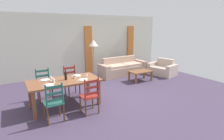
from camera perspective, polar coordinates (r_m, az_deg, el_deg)
ground_plane at (r=5.70m, az=-2.11°, el=-8.93°), size 9.60×9.60×0.02m
wall_far at (r=8.37m, az=-13.14°, el=7.57°), size 9.60×0.16×2.70m
curtain_panel_left at (r=8.55m, az=-7.38°, el=6.24°), size 0.35×0.08×2.20m
curtain_panel_right at (r=9.74m, az=5.79°, el=7.16°), size 0.35×0.08×2.20m
dining_table at (r=5.11m, az=-14.82°, el=-4.05°), size 1.90×0.96×0.75m
dining_chair_near_left at (r=4.41m, az=-17.88°, el=-9.70°), size 0.43×0.41×0.96m
dining_chair_near_right at (r=4.62m, az=-6.95°, el=-8.04°), size 0.43×0.42×0.96m
dining_chair_far_left at (r=5.77m, az=-20.67°, el=-4.41°), size 0.43×0.41×0.96m
dining_chair_far_right at (r=5.93m, az=-12.73°, el=-3.36°), size 0.44×0.43×0.96m
dinner_plate_near_left at (r=4.76m, az=-19.27°, el=-4.48°), size 0.24×0.24×0.02m
fork_near_left at (r=4.73m, az=-21.04°, el=-4.79°), size 0.03×0.17×0.01m
dinner_plate_near_right at (r=4.99m, az=-9.12°, el=-3.04°), size 0.24×0.24×0.02m
fork_near_right at (r=4.94m, az=-10.73°, el=-3.35°), size 0.02×0.17×0.01m
dinner_plate_far_left at (r=5.23m, az=-20.38°, el=-2.97°), size 0.24×0.24×0.02m
fork_far_left at (r=5.21m, az=-22.00°, el=-3.24°), size 0.02×0.17×0.01m
dinner_plate_far_right at (r=5.44m, az=-11.06°, el=-1.73°), size 0.24×0.24×0.02m
fork_far_right at (r=5.40m, az=-12.55°, el=-1.99°), size 0.02×0.17×0.01m
wine_bottle at (r=5.08m, az=-14.41°, el=-1.73°), size 0.07×0.07×0.32m
wine_glass_near_left at (r=4.87m, az=-17.89°, el=-2.70°), size 0.06×0.06×0.16m
wine_glass_near_right at (r=5.12m, az=-8.01°, el=-1.38°), size 0.06×0.06×0.16m
wine_glass_far_left at (r=5.10m, az=-18.71°, el=-2.05°), size 0.06×0.06×0.16m
coffee_cup_primary at (r=5.20m, az=-11.72°, el=-2.07°), size 0.07×0.07×0.09m
coffee_cup_secondary at (r=5.00m, az=-18.03°, el=-3.10°), size 0.07×0.07×0.09m
couch at (r=8.35m, az=3.25°, el=0.51°), size 2.31×0.89×0.80m
coffee_table at (r=7.43m, az=8.96°, el=-0.76°), size 0.90×0.56×0.42m
armchair_upholstered at (r=8.67m, az=15.72°, el=0.23°), size 1.05×1.32×0.72m
standing_lamp at (r=7.67m, az=-5.90°, el=7.79°), size 0.40×0.40×1.64m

